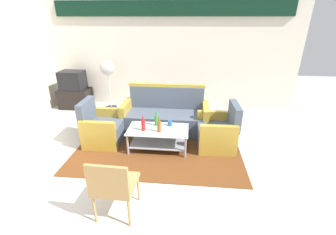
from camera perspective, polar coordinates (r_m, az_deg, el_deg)
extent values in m
plane|color=beige|center=(3.79, -3.56, -12.81)|extent=(14.00, 14.00, 0.00)
cube|color=silver|center=(6.14, 0.67, 15.78)|extent=(6.52, 0.12, 2.80)
cube|color=black|center=(6.00, 0.64, 25.84)|extent=(5.76, 0.08, 0.36)
cube|color=brown|center=(4.39, -2.33, -7.09)|extent=(3.03, 2.15, 0.01)
cube|color=#4C5666|center=(4.84, -0.73, -1.13)|extent=(1.61, 0.72, 0.42)
cube|color=#4C5666|center=(4.96, -0.31, 5.14)|extent=(1.60, 0.16, 0.48)
cube|color=#B79333|center=(4.78, 9.33, -0.49)|extent=(0.13, 0.70, 0.62)
cube|color=#B79333|center=(4.96, -10.42, 0.37)|extent=(0.13, 0.70, 0.62)
cube|color=#B79333|center=(4.88, -0.32, 8.14)|extent=(1.64, 0.12, 0.06)
cube|color=#4C5666|center=(4.60, -15.59, -3.62)|extent=(0.66, 0.60, 0.40)
cube|color=#4C5666|center=(4.54, -19.84, 1.38)|extent=(0.12, 0.60, 0.45)
cube|color=#B79333|center=(4.84, -14.41, -0.89)|extent=(0.66, 0.11, 0.58)
cube|color=#B79333|center=(4.29, -17.19, -4.57)|extent=(0.66, 0.11, 0.58)
cube|color=#4C5666|center=(4.38, 11.81, -4.64)|extent=(0.68, 0.63, 0.40)
cube|color=#4C5666|center=(4.26, 16.40, 0.37)|extent=(0.15, 0.60, 0.45)
cube|color=#B79333|center=(4.05, 12.53, -5.74)|extent=(0.66, 0.13, 0.58)
cube|color=#B79333|center=(4.63, 11.36, -1.72)|extent=(0.66, 0.13, 0.58)
cube|color=silver|center=(4.12, -2.53, -3.01)|extent=(1.10, 0.60, 0.02)
cube|color=#9E9EA5|center=(4.25, -2.46, -6.29)|extent=(1.00, 0.52, 0.02)
cylinder|color=#9E9EA5|center=(4.53, -8.45, -3.39)|extent=(0.04, 0.04, 0.40)
cylinder|color=#9E9EA5|center=(4.40, 4.59, -4.01)|extent=(0.04, 0.04, 0.40)
cylinder|color=#9E9EA5|center=(4.09, -10.13, -6.70)|extent=(0.04, 0.04, 0.40)
cylinder|color=#9E9EA5|center=(3.95, 4.40, -7.52)|extent=(0.04, 0.04, 0.40)
cylinder|color=red|center=(4.05, -6.24, -2.00)|extent=(0.07, 0.07, 0.19)
cylinder|color=red|center=(3.99, -6.33, -0.23)|extent=(0.03, 0.03, 0.08)
cylinder|color=#2D8C38|center=(4.22, -2.97, -0.77)|extent=(0.07, 0.07, 0.20)
cylinder|color=#2D8C38|center=(4.16, -3.01, 1.01)|extent=(0.03, 0.03, 0.08)
cylinder|color=brown|center=(3.97, -2.26, -2.27)|extent=(0.07, 0.07, 0.21)
cylinder|color=brown|center=(3.91, -2.29, -0.32)|extent=(0.03, 0.03, 0.09)
cylinder|color=#2659A5|center=(4.22, 0.50, -1.43)|extent=(0.08, 0.08, 0.10)
cube|color=black|center=(6.65, -22.25, 4.52)|extent=(0.80, 0.50, 0.52)
cube|color=black|center=(6.52, -22.93, 8.66)|extent=(0.61, 0.46, 0.48)
cube|color=black|center=(6.70, -22.02, 9.19)|extent=(0.51, 0.02, 0.36)
cylinder|color=#2D2D33|center=(6.39, -14.07, 2.53)|extent=(0.32, 0.32, 0.03)
cylinder|color=#B2B2B7|center=(6.24, -14.52, 6.72)|extent=(0.03, 0.03, 0.95)
sphere|color=#B2B2B7|center=(6.10, -15.09, 11.95)|extent=(0.36, 0.36, 0.36)
cube|color=#AD844C|center=(2.92, -12.96, -16.01)|extent=(0.50, 0.50, 0.04)
cube|color=#AD844C|center=(2.63, -15.07, -15.29)|extent=(0.48, 0.06, 0.40)
cylinder|color=#AD844C|center=(3.27, -14.93, -16.02)|extent=(0.03, 0.03, 0.42)
cylinder|color=#AD844C|center=(3.15, -7.51, -17.07)|extent=(0.03, 0.03, 0.42)
cylinder|color=#AD844C|center=(2.99, -18.05, -20.97)|extent=(0.03, 0.03, 0.42)
cylinder|color=#AD844C|center=(2.86, -9.79, -22.47)|extent=(0.03, 0.03, 0.42)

